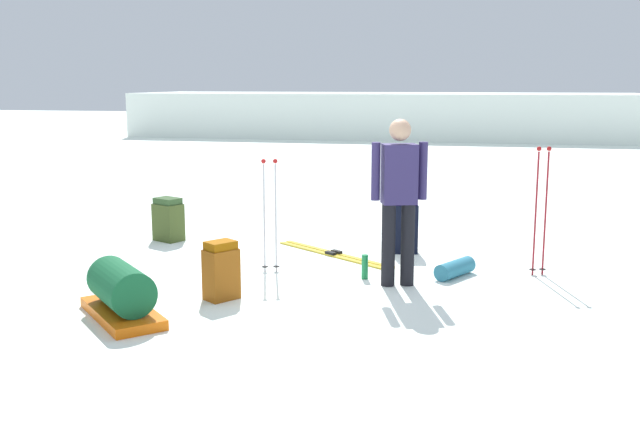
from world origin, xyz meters
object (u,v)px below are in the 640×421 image
(sleeping_mat_rolled, at_px, (455,269))
(ski_pair_near, at_px, (334,254))
(backpack_large_dark, at_px, (404,226))
(backpack_small_spare, at_px, (168,220))
(ski_poles_planted_far, at_px, (541,205))
(skier_standing, at_px, (399,193))
(backpack_bright, at_px, (221,271))
(thermos_bottle, at_px, (365,267))
(gear_sled, at_px, (121,293))
(ski_poles_planted_near, at_px, (270,210))

(sleeping_mat_rolled, bearing_deg, ski_pair_near, 154.16)
(backpack_large_dark, height_order, sleeping_mat_rolled, backpack_large_dark)
(backpack_small_spare, height_order, sleeping_mat_rolled, backpack_small_spare)
(backpack_large_dark, relative_size, ski_poles_planted_far, 0.48)
(backpack_large_dark, distance_m, ski_poles_planted_far, 1.74)
(ski_pair_near, distance_m, sleeping_mat_rolled, 1.61)
(skier_standing, distance_m, backpack_bright, 1.93)
(skier_standing, bearing_deg, sleeping_mat_rolled, 37.71)
(ski_poles_planted_far, height_order, thermos_bottle, ski_poles_planted_far)
(ski_poles_planted_far, xyz_separation_m, thermos_bottle, (-1.81, -0.53, -0.64))
(skier_standing, relative_size, ski_pair_near, 1.07)
(backpack_small_spare, xyz_separation_m, sleeping_mat_rolled, (3.72, -1.07, -0.19))
(ski_poles_planted_far, height_order, gear_sled, ski_poles_planted_far)
(gear_sled, height_order, sleeping_mat_rolled, gear_sled)
(ski_pair_near, height_order, backpack_small_spare, backpack_small_spare)
(backpack_large_dark, relative_size, gear_sled, 0.62)
(backpack_bright, relative_size, ski_poles_planted_near, 0.46)
(skier_standing, xyz_separation_m, sleeping_mat_rolled, (0.57, 0.44, -0.86))
(backpack_bright, height_order, gear_sled, backpack_bright)
(ski_pair_near, xyz_separation_m, thermos_bottle, (0.52, -0.98, 0.12))
(ski_poles_planted_near, relative_size, thermos_bottle, 4.80)
(thermos_bottle, bearing_deg, sleeping_mat_rolled, 16.29)
(ski_pair_near, height_order, backpack_bright, backpack_bright)
(backpack_large_dark, bearing_deg, backpack_small_spare, 178.93)
(backpack_large_dark, bearing_deg, ski_poles_planted_near, -138.09)
(thermos_bottle, bearing_deg, skier_standing, -25.19)
(backpack_large_dark, distance_m, ski_poles_planted_near, 1.86)
(backpack_large_dark, relative_size, backpack_bright, 1.18)
(gear_sled, bearing_deg, backpack_bright, 46.60)
(ski_pair_near, xyz_separation_m, backpack_small_spare, (-2.27, 0.37, 0.27))
(backpack_large_dark, distance_m, sleeping_mat_rolled, 1.22)
(ski_poles_planted_near, xyz_separation_m, thermos_bottle, (1.05, -0.07, -0.57))
(backpack_bright, height_order, ski_poles_planted_near, ski_poles_planted_near)
(ski_poles_planted_far, xyz_separation_m, sleeping_mat_rolled, (-0.88, -0.26, -0.68))
(backpack_large_dark, xyz_separation_m, ski_poles_planted_far, (1.51, -0.75, 0.44))
(ski_poles_planted_far, height_order, sleeping_mat_rolled, ski_poles_planted_far)
(ski_poles_planted_near, xyz_separation_m, sleeping_mat_rolled, (1.99, 0.20, -0.61))
(backpack_large_dark, distance_m, backpack_bright, 2.76)
(skier_standing, xyz_separation_m, ski_poles_planted_near, (-1.41, 0.24, -0.26))
(ski_poles_planted_far, relative_size, gear_sled, 1.28)
(gear_sled, bearing_deg, sleeping_mat_rolled, 34.71)
(skier_standing, height_order, ski_poles_planted_near, skier_standing)
(ski_pair_near, relative_size, backpack_small_spare, 2.78)
(thermos_bottle, bearing_deg, gear_sled, -138.41)
(backpack_bright, relative_size, ski_poles_planted_far, 0.41)
(skier_standing, height_order, ski_pair_near, skier_standing)
(gear_sled, bearing_deg, thermos_bottle, 41.59)
(backpack_small_spare, xyz_separation_m, ski_poles_planted_far, (4.60, -0.81, 0.49))
(ski_pair_near, relative_size, gear_sled, 1.45)
(thermos_bottle, bearing_deg, backpack_large_dark, 76.84)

